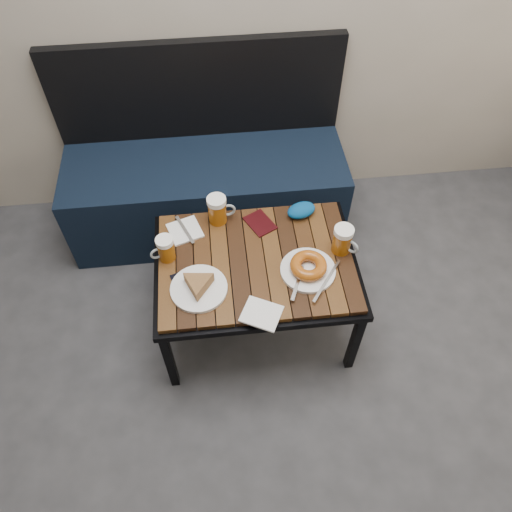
{
  "coord_description": "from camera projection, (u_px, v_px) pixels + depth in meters",
  "views": [
    {
      "loc": [
        0.08,
        -0.15,
        2.1
      ],
      "look_at": [
        0.22,
        1.09,
        0.5
      ],
      "focal_mm": 35.0,
      "sensor_mm": 36.0,
      "label": 1
    }
  ],
  "objects": [
    {
      "name": "beer_mug_left",
      "position": [
        165.0,
        249.0,
        2.01
      ],
      "size": [
        0.11,
        0.09,
        0.12
      ],
      "rotation": [
        0.0,
        0.0,
        3.48
      ],
      "color": "#914B0B",
      "rests_on": "cafe_table"
    },
    {
      "name": "beer_mug_right",
      "position": [
        343.0,
        240.0,
        2.03
      ],
      "size": [
        0.11,
        0.11,
        0.13
      ],
      "rotation": [
        0.0,
        0.0,
        -0.76
      ],
      "color": "#914B0B",
      "rests_on": "cafe_table"
    },
    {
      "name": "cafe_table",
      "position": [
        256.0,
        267.0,
        2.08
      ],
      "size": [
        0.84,
        0.62,
        0.47
      ],
      "color": "black",
      "rests_on": "ground"
    },
    {
      "name": "napkin_right",
      "position": [
        261.0,
        314.0,
        1.88
      ],
      "size": [
        0.18,
        0.17,
        0.01
      ],
      "rotation": [
        0.0,
        0.0,
        -0.47
      ],
      "color": "white",
      "rests_on": "cafe_table"
    },
    {
      "name": "passport_burgundy",
      "position": [
        260.0,
        223.0,
        2.17
      ],
      "size": [
        0.15,
        0.16,
        0.01
      ],
      "primitive_type": "cube",
      "rotation": [
        0.0,
        0.0,
        0.48
      ],
      "color": "black",
      "rests_on": "cafe_table"
    },
    {
      "name": "napkin_left",
      "position": [
        185.0,
        230.0,
        2.14
      ],
      "size": [
        0.17,
        0.17,
        0.01
      ],
      "rotation": [
        0.0,
        0.0,
        0.32
      ],
      "color": "white",
      "rests_on": "cafe_table"
    },
    {
      "name": "plate_bagel",
      "position": [
        308.0,
        268.0,
        1.99
      ],
      "size": [
        0.25,
        0.27,
        0.06
      ],
      "color": "white",
      "rests_on": "cafe_table"
    },
    {
      "name": "plate_pie",
      "position": [
        199.0,
        286.0,
        1.94
      ],
      "size": [
        0.23,
        0.23,
        0.06
      ],
      "color": "white",
      "rests_on": "cafe_table"
    },
    {
      "name": "knit_pouch",
      "position": [
        301.0,
        210.0,
        2.18
      ],
      "size": [
        0.15,
        0.12,
        0.06
      ],
      "primitive_type": "ellipsoid",
      "rotation": [
        0.0,
        0.0,
        0.33
      ],
      "color": "navy",
      "rests_on": "cafe_table"
    },
    {
      "name": "passport_navy",
      "position": [
        188.0,
        279.0,
        1.99
      ],
      "size": [
        0.15,
        0.13,
        0.01
      ],
      "primitive_type": "cube",
      "rotation": [
        0.0,
        0.0,
        -1.25
      ],
      "color": "black",
      "rests_on": "cafe_table"
    },
    {
      "name": "room_shell",
      "position": [
        143.0,
        39.0,
        0.67
      ],
      "size": [
        4.0,
        4.0,
        4.0
      ],
      "color": "gray",
      "rests_on": "ground"
    },
    {
      "name": "beer_mug_centre",
      "position": [
        218.0,
        210.0,
        2.13
      ],
      "size": [
        0.12,
        0.09,
        0.13
      ],
      "rotation": [
        0.0,
        0.0,
        0.08
      ],
      "color": "#914B0B",
      "rests_on": "cafe_table"
    },
    {
      "name": "bench",
      "position": [
        207.0,
        185.0,
        2.6
      ],
      "size": [
        1.4,
        0.5,
        0.95
      ],
      "color": "black",
      "rests_on": "ground"
    }
  ]
}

